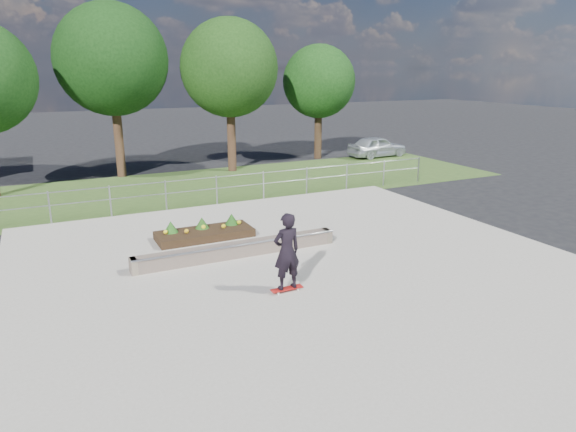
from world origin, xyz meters
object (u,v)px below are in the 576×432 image
object	(u,v)px
grind_ledge	(238,249)
skateboarder	(287,252)
planter_bed	(204,232)
parked_car	(377,147)

from	to	relation	value
grind_ledge	skateboarder	bearing A→B (deg)	-85.79
grind_ledge	planter_bed	bearing A→B (deg)	100.04
grind_ledge	skateboarder	size ratio (longest dim) A/B	3.06
planter_bed	skateboarder	xyz separation A→B (m)	(0.57, -4.84, 0.83)
skateboarder	parked_car	bearing A→B (deg)	48.67
grind_ledge	parked_car	xyz separation A→B (m)	(13.80, 12.70, 0.38)
planter_bed	skateboarder	distance (m)	4.94
grind_ledge	skateboarder	xyz separation A→B (m)	(0.20, -2.76, 0.81)
planter_bed	skateboarder	size ratio (longest dim) A/B	1.53
planter_bed	parked_car	xyz separation A→B (m)	(14.17, 10.62, 0.40)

